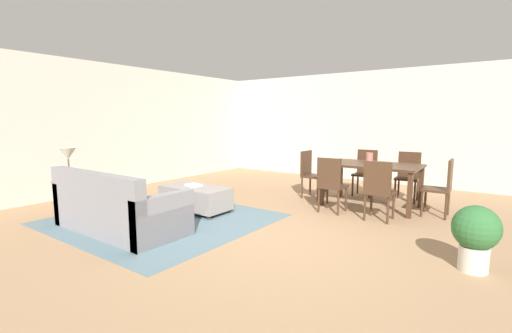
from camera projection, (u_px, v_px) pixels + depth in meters
ground_plane at (268, 236)px, 4.64m from camera, size 10.80×10.80×0.00m
wall_back at (384, 127)px, 8.47m from camera, size 9.00×0.12×2.70m
wall_left at (107, 128)px, 7.48m from camera, size 0.12×11.00×2.70m
area_rug at (162, 219)px, 5.42m from camera, size 3.00×2.80×0.01m
couch at (118, 210)px, 4.85m from camera, size 1.97×0.90×0.86m
ottoman_table at (195, 197)px, 5.89m from camera, size 1.19×0.60×0.42m
side_table at (70, 188)px, 5.58m from camera, size 0.40×0.40×0.57m
table_lamp at (68, 155)px, 5.50m from camera, size 0.26×0.26×0.53m
dining_table at (372, 169)px, 6.17m from camera, size 1.60×0.97×0.76m
dining_chair_near_left at (331, 182)px, 5.73m from camera, size 0.40×0.40×0.92m
dining_chair_near_right at (379, 187)px, 5.27m from camera, size 0.41×0.41×0.92m
dining_chair_far_left at (366, 170)px, 7.10m from camera, size 0.42×0.42×0.92m
dining_chair_far_right at (408, 173)px, 6.63m from camera, size 0.42×0.42×0.92m
dining_chair_head_east at (443, 185)px, 5.50m from camera, size 0.41×0.41×0.92m
dining_chair_head_west at (310, 171)px, 6.89m from camera, size 0.40×0.40×0.92m
vase_centerpiece at (369, 158)px, 6.13m from camera, size 0.12×0.12×0.19m
book_on_ottoman at (194, 185)px, 5.93m from camera, size 0.30×0.25×0.03m
potted_plant at (476, 233)px, 3.54m from camera, size 0.45×0.45×0.68m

